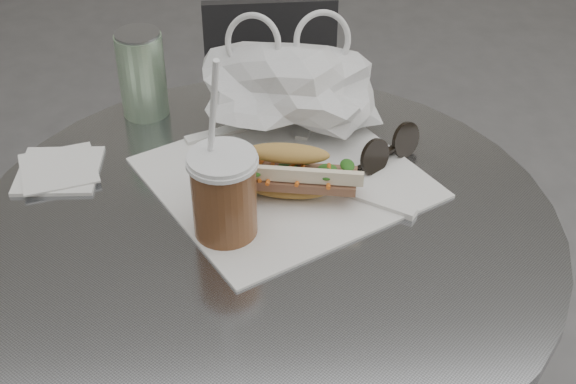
{
  "coord_description": "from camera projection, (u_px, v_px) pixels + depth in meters",
  "views": [
    {
      "loc": [
        -0.04,
        -0.59,
        1.39
      ],
      "look_at": [
        0.03,
        0.2,
        0.79
      ],
      "focal_mm": 50.0,
      "sensor_mm": 36.0,
      "label": 1
    }
  ],
  "objects": [
    {
      "name": "sunglasses",
      "position": [
        389.0,
        150.0,
        1.12
      ],
      "size": [
        0.1,
        0.09,
        0.05
      ],
      "rotation": [
        0.0,
        0.0,
        0.64
      ],
      "color": "black",
      "rests_on": "cafe_table"
    },
    {
      "name": "plastic_bag",
      "position": [
        289.0,
        89.0,
        1.17
      ],
      "size": [
        0.27,
        0.22,
        0.12
      ],
      "primitive_type": null,
      "rotation": [
        0.0,
        0.0,
        -0.13
      ],
      "color": "silver",
      "rests_on": "cafe_table"
    },
    {
      "name": "chair_far",
      "position": [
        276.0,
        184.0,
        1.81
      ],
      "size": [
        0.37,
        0.37,
        0.69
      ],
      "rotation": [
        0.0,
        0.0,
        3.13
      ],
      "color": "#2F2F32",
      "rests_on": "ground"
    },
    {
      "name": "napkin_stack",
      "position": [
        59.0,
        170.0,
        1.11
      ],
      "size": [
        0.12,
        0.12,
        0.01
      ],
      "color": "white",
      "rests_on": "cafe_table"
    },
    {
      "name": "sandwich_paper",
      "position": [
        285.0,
        177.0,
        1.1
      ],
      "size": [
        0.44,
        0.43,
        0.0
      ],
      "primitive_type": "cube",
      "rotation": [
        0.0,
        0.0,
        0.48
      ],
      "color": "white",
      "rests_on": "cafe_table"
    },
    {
      "name": "cafe_table",
      "position": [
        268.0,
        365.0,
        1.19
      ],
      "size": [
        0.76,
        0.76,
        0.74
      ],
      "color": "slate",
      "rests_on": "ground"
    },
    {
      "name": "banh_mi",
      "position": [
        288.0,
        172.0,
        1.05
      ],
      "size": [
        0.23,
        0.13,
        0.07
      ],
      "rotation": [
        0.0,
        0.0,
        -0.2
      ],
      "color": "tan",
      "rests_on": "sandwich_paper"
    },
    {
      "name": "iced_coffee",
      "position": [
        224.0,
        194.0,
        0.97
      ],
      "size": [
        0.09,
        0.09,
        0.25
      ],
      "color": "brown",
      "rests_on": "cafe_table"
    },
    {
      "name": "drink_can",
      "position": [
        142.0,
        74.0,
        1.2
      ],
      "size": [
        0.07,
        0.07,
        0.13
      ],
      "color": "#579456",
      "rests_on": "cafe_table"
    }
  ]
}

